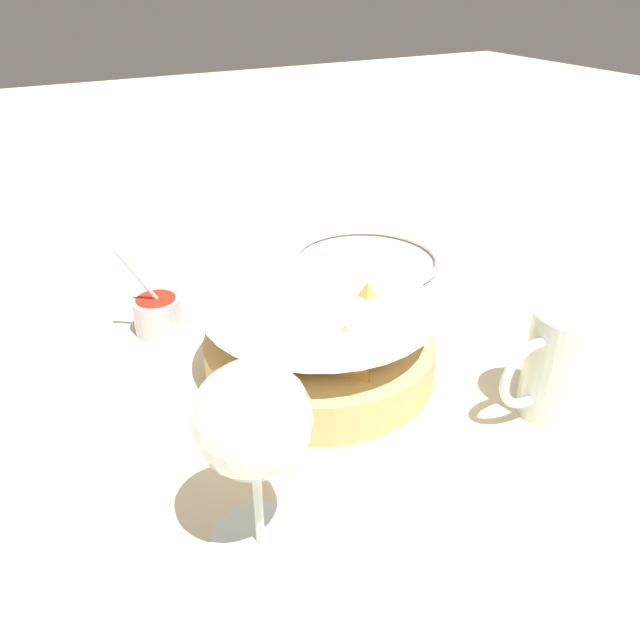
{
  "coord_description": "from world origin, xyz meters",
  "views": [
    {
      "loc": [
        0.3,
        0.52,
        0.39
      ],
      "look_at": [
        0.03,
        0.03,
        0.07
      ],
      "focal_mm": 35.0,
      "sensor_mm": 36.0,
      "label": 1
    }
  ],
  "objects_px": {
    "sauce_cup": "(158,313)",
    "side_plate": "(366,261)",
    "beer_mug": "(561,368)",
    "food_basket": "(321,343)",
    "wine_glass": "(253,426)"
  },
  "relations": [
    {
      "from": "beer_mug",
      "to": "side_plate",
      "type": "relative_size",
      "value": 0.51
    },
    {
      "from": "food_basket",
      "to": "beer_mug",
      "type": "height_order",
      "value": "beer_mug"
    },
    {
      "from": "food_basket",
      "to": "side_plate",
      "type": "relative_size",
      "value": 1.08
    },
    {
      "from": "wine_glass",
      "to": "beer_mug",
      "type": "distance_m",
      "value": 0.32
    },
    {
      "from": "beer_mug",
      "to": "food_basket",
      "type": "bearing_deg",
      "value": -44.3
    },
    {
      "from": "food_basket",
      "to": "side_plate",
      "type": "distance_m",
      "value": 0.28
    },
    {
      "from": "sauce_cup",
      "to": "beer_mug",
      "type": "relative_size",
      "value": 1.0
    },
    {
      "from": "sauce_cup",
      "to": "wine_glass",
      "type": "distance_m",
      "value": 0.36
    },
    {
      "from": "wine_glass",
      "to": "beer_mug",
      "type": "xyz_separation_m",
      "value": [
        -0.32,
        -0.01,
        -0.06
      ]
    },
    {
      "from": "side_plate",
      "to": "food_basket",
      "type": "bearing_deg",
      "value": 47.92
    },
    {
      "from": "food_basket",
      "to": "wine_glass",
      "type": "height_order",
      "value": "wine_glass"
    },
    {
      "from": "food_basket",
      "to": "sauce_cup",
      "type": "distance_m",
      "value": 0.21
    },
    {
      "from": "sauce_cup",
      "to": "side_plate",
      "type": "relative_size",
      "value": 0.51
    },
    {
      "from": "sauce_cup",
      "to": "side_plate",
      "type": "distance_m",
      "value": 0.32
    },
    {
      "from": "wine_glass",
      "to": "side_plate",
      "type": "xyz_separation_m",
      "value": [
        -0.34,
        -0.39,
        -0.11
      ]
    }
  ]
}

